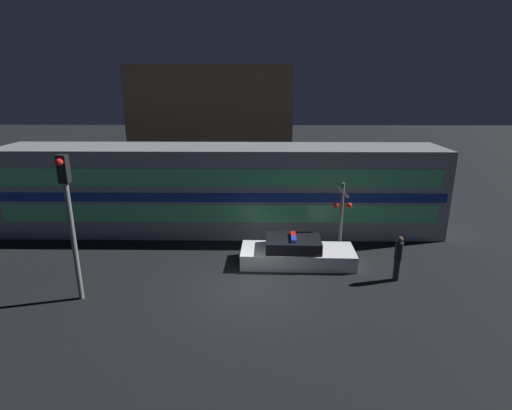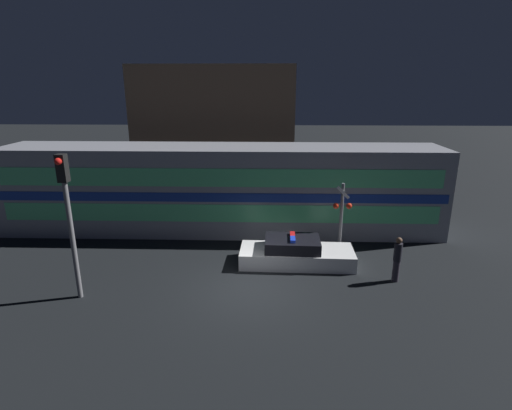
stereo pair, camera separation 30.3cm
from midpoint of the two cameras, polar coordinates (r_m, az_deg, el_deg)
The scene contains 7 objects.
ground_plane at distance 14.89m, azimuth -1.37°, elevation -11.86°, with size 120.00×120.00×0.00m, color black.
train at distance 20.02m, azimuth -5.36°, elevation 2.28°, with size 21.45×3.18×4.26m.
police_car at distance 16.69m, azimuth 5.27°, elevation -6.86°, with size 4.70×1.88×1.24m.
pedestrian at distance 15.96m, azimuth 19.10°, elevation -7.16°, with size 0.30×0.30×1.77m.
crossing_signal_near at distance 17.51m, azimuth 11.65°, elevation -1.21°, with size 0.80×0.34×3.16m.
traffic_light_corner at distance 14.39m, azimuth -25.67°, elevation -0.77°, with size 0.30×0.46×5.05m.
building_left at distance 28.06m, azimuth -6.25°, elevation 10.67°, with size 10.25×6.16×8.30m.
Camera 1 is at (0.36, -13.04, 7.17)m, focal length 28.00 mm.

